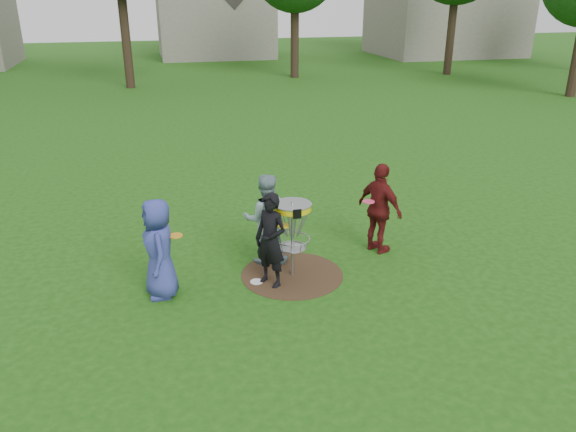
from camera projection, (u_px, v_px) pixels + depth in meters
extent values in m
plane|color=#19470F|center=(292.00, 275.00, 9.88)|extent=(100.00, 100.00, 0.00)
cylinder|color=#47331E|center=(292.00, 275.00, 9.88)|extent=(1.80, 1.80, 0.01)
imported|color=#333B8D|center=(159.00, 249.00, 8.93)|extent=(0.57, 0.84, 1.67)
imported|color=black|center=(271.00, 240.00, 9.27)|extent=(0.68, 0.71, 1.63)
imported|color=gray|center=(266.00, 219.00, 10.06)|extent=(0.91, 0.76, 1.69)
imported|color=#5B1414|center=(380.00, 209.00, 10.46)|extent=(0.82, 1.10, 1.74)
cylinder|color=silver|center=(257.00, 282.00, 9.62)|extent=(0.22, 0.22, 0.02)
cylinder|color=#9EA0A5|center=(292.00, 239.00, 9.62)|extent=(0.05, 0.05, 1.38)
cylinder|color=#CEBC0A|center=(292.00, 207.00, 9.40)|extent=(0.64, 0.64, 0.10)
cylinder|color=#9EA0A5|center=(292.00, 204.00, 9.38)|extent=(0.66, 0.66, 0.01)
cube|color=black|center=(297.00, 214.00, 9.11)|extent=(0.14, 0.02, 0.16)
torus|color=#9EA0A5|center=(292.00, 239.00, 9.62)|extent=(0.62, 0.62, 0.02)
torus|color=#9EA0A5|center=(292.00, 247.00, 9.68)|extent=(0.50, 0.50, 0.02)
cylinder|color=#9EA0A5|center=(292.00, 248.00, 9.68)|extent=(0.44, 0.44, 0.01)
cylinder|color=orange|center=(176.00, 236.00, 8.94)|extent=(0.22, 0.22, 0.02)
cylinder|color=yellow|center=(283.00, 226.00, 9.38)|extent=(0.22, 0.22, 0.02)
cylinder|color=#E83DC2|center=(276.00, 213.00, 9.80)|extent=(0.22, 0.22, 0.02)
cylinder|color=#FF4374|center=(369.00, 202.00, 10.25)|extent=(0.22, 0.22, 0.02)
cylinder|color=#38281C|center=(126.00, 40.00, 27.69)|extent=(0.46, 0.46, 4.62)
cylinder|color=#38281C|center=(295.00, 43.00, 31.20)|extent=(0.46, 0.46, 3.78)
cylinder|color=#38281C|center=(450.00, 37.00, 32.22)|extent=(0.46, 0.46, 4.20)
cube|color=gray|center=(214.00, 21.00, 41.09)|extent=(8.00, 7.00, 5.00)
cube|color=gray|center=(445.00, 13.00, 41.99)|extent=(10.00, 8.00, 6.00)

